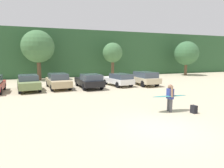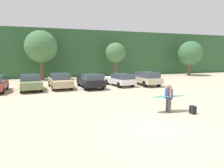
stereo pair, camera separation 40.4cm
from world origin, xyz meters
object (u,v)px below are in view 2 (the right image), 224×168
Objects in this scene: parked_car_white at (120,79)px; backpack_dropped at (193,110)px; parked_car_olive_green at (30,82)px; person_adult at (169,97)px; parked_car_tan at (60,81)px; surfboard_teal at (168,96)px; parked_car_black at (91,81)px; parked_car_champagne at (145,78)px.

backpack_dropped is at bearing 170.61° from parked_car_white.
parked_car_olive_green is 2.80× the size of person_adult.
parked_car_olive_green is 1.04× the size of parked_car_white.
surfboard_teal is (5.29, -10.93, 0.14)m from parked_car_tan.
parked_car_black is at bearing -66.93° from person_adult.
parked_car_tan is at bearing -59.63° from surfboard_teal.
parked_car_black is 1.00× the size of parked_car_champagne.
parked_car_olive_green is at bearing 78.72° from parked_car_white.
parked_car_olive_green reaches higher than surfboard_teal.
backpack_dropped is (9.10, -11.32, -0.55)m from parked_car_olive_green.
parked_car_white is 0.88× the size of parked_car_champagne.
backpack_dropped is at bearing 148.49° from surfboard_teal.
surfboard_teal is at bearing -158.85° from parked_car_tan.
parked_car_white is at bearing -100.53° from parked_car_tan.
parked_car_champagne is at bearing -91.77° from parked_car_black.
parked_car_olive_green is 0.93× the size of parked_car_black.
person_adult is (-3.89, -10.03, 0.09)m from parked_car_champagne.
parked_car_white reaches higher than backpack_dropped.
parked_car_champagne is (11.90, -0.54, 0.03)m from parked_car_olive_green.
backpack_dropped is (-2.81, -10.78, -0.58)m from parked_car_champagne.
parked_car_tan is 1.15× the size of parked_car_white.
parked_car_white is 10.37m from person_adult.
parked_car_white is 11.08m from backpack_dropped.
parked_car_champagne is 2.14× the size of surfboard_teal.
parked_car_olive_green is 9.04m from parked_car_white.
parked_car_olive_green is 0.91× the size of parked_car_tan.
parked_car_black is (5.70, -0.57, -0.01)m from parked_car_olive_green.
parked_car_tan is 1.02× the size of parked_car_black.
parked_car_olive_green is 1.98× the size of surfboard_teal.
parked_car_tan reaches higher than backpack_dropped.
parked_car_champagne is 10.76m from person_adult.
parked_car_champagne reaches higher than surfboard_teal.
parked_car_champagne is at bearing -98.93° from parked_car_olive_green.
parked_car_olive_green is 0.92× the size of parked_car_champagne.
parked_car_black is 10.27m from person_adult.
parked_car_tan is 2.17× the size of surfboard_teal.
parked_car_white is 2.88m from parked_car_champagne.
parked_car_olive_green is 9.90× the size of backpack_dropped.
surfboard_teal is (-3.89, -9.99, 0.10)m from parked_car_champagne.
parked_car_olive_green is 13.24m from surfboard_teal.
parked_car_black is at bearing 85.75° from parked_car_white.
parked_car_black is 1.13× the size of parked_car_white.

